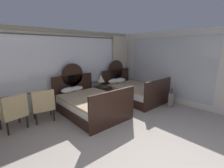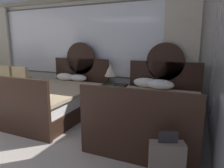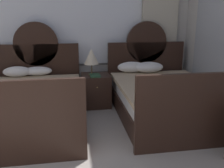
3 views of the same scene
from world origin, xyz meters
The scene contains 6 objects.
wall_back_window centered at (0.00, 4.28, 1.43)m, with size 6.67×0.22×2.70m.
bed_near_window centered at (0.28, 3.02, 0.34)m, with size 1.56×2.22×1.54m.
bed_near_mirror centered at (2.40, 3.03, 0.34)m, with size 1.56×2.22×1.54m.
nightstand_between_beds centered at (1.35, 3.71, 0.30)m, with size 0.52×0.55×0.60m.
table_lamp_on_nightstand centered at (1.28, 3.70, 0.93)m, with size 0.27×0.27×0.48m.
book_on_nightstand centered at (1.33, 3.60, 0.61)m, with size 0.18×0.26×0.03m.
Camera 3 is at (0.92, -0.75, 1.66)m, focal length 39.95 mm.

